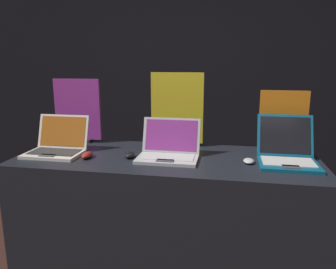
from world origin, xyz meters
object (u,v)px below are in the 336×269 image
at_px(promo_stand_front, 78,112).
at_px(mouse_middle, 130,155).
at_px(laptop_middle, 169,149).
at_px(promo_stand_middle, 177,111).
at_px(laptop_back, 287,152).
at_px(mouse_back, 249,161).
at_px(mouse_front, 87,155).
at_px(laptop_front, 57,145).
at_px(promo_stand_back, 283,124).

xyz_separation_m(promo_stand_front, mouse_middle, (0.51, -0.35, -0.21)).
distance_m(laptop_middle, promo_stand_middle, 0.39).
bearing_deg(laptop_back, laptop_middle, -176.66).
distance_m(promo_stand_front, mouse_back, 1.33).
xyz_separation_m(laptop_middle, mouse_back, (0.50, -0.02, -0.04)).
bearing_deg(laptop_middle, mouse_front, -169.66).
bearing_deg(mouse_middle, promo_stand_front, 145.78).
xyz_separation_m(laptop_front, mouse_middle, (0.51, -0.02, -0.04)).
relative_size(promo_stand_front, laptop_back, 1.22).
bearing_deg(promo_stand_back, promo_stand_front, 178.63).
height_order(mouse_middle, mouse_back, mouse_middle).
xyz_separation_m(promo_stand_front, promo_stand_middle, (0.76, 0.03, 0.03)).
bearing_deg(laptop_front, laptop_back, 2.59).
xyz_separation_m(laptop_middle, mouse_middle, (-0.25, -0.04, -0.04)).
xyz_separation_m(laptop_front, promo_stand_front, (0.00, 0.33, 0.17)).
relative_size(mouse_middle, promo_stand_middle, 0.18).
relative_size(promo_stand_front, mouse_middle, 5.03).
distance_m(mouse_front, promo_stand_back, 1.32).
bearing_deg(promo_stand_middle, mouse_front, -140.40).
relative_size(promo_stand_front, laptop_middle, 1.27).
bearing_deg(laptop_front, promo_stand_back, 11.25).
height_order(promo_stand_front, laptop_middle, promo_stand_front).
xyz_separation_m(mouse_middle, promo_stand_back, (0.98, 0.31, 0.18)).
bearing_deg(promo_stand_back, laptop_front, -168.75).
height_order(promo_stand_middle, laptop_back, promo_stand_middle).
relative_size(promo_stand_middle, mouse_back, 5.60).
bearing_deg(mouse_middle, laptop_front, 178.16).
distance_m(laptop_front, promo_stand_front, 0.38).
xyz_separation_m(mouse_back, promo_stand_back, (0.23, 0.29, 0.19)).
xyz_separation_m(laptop_front, mouse_front, (0.24, -0.07, -0.04)).
bearing_deg(laptop_middle, mouse_middle, -170.55).
distance_m(mouse_middle, laptop_back, 0.99).
bearing_deg(mouse_back, promo_stand_back, 51.69).
relative_size(mouse_back, promo_stand_back, 0.23).
relative_size(laptop_middle, laptop_back, 0.96).
bearing_deg(promo_stand_back, mouse_back, -128.31).
distance_m(laptop_front, promo_stand_middle, 0.87).
bearing_deg(promo_stand_middle, mouse_back, -35.10).
relative_size(mouse_front, laptop_middle, 0.31).
xyz_separation_m(mouse_front, mouse_back, (1.02, 0.08, -0.01)).
bearing_deg(laptop_front, promo_stand_front, 90.00).
height_order(mouse_front, promo_stand_back, promo_stand_back).
xyz_separation_m(mouse_front, promo_stand_back, (1.25, 0.37, 0.18)).
relative_size(laptop_front, laptop_middle, 0.95).
distance_m(laptop_middle, mouse_back, 0.51).
height_order(laptop_middle, promo_stand_back, promo_stand_back).
bearing_deg(mouse_front, laptop_back, 6.27).
relative_size(laptop_front, laptop_back, 0.92).
distance_m(promo_stand_front, laptop_back, 1.53).
bearing_deg(laptop_back, mouse_front, -173.73).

